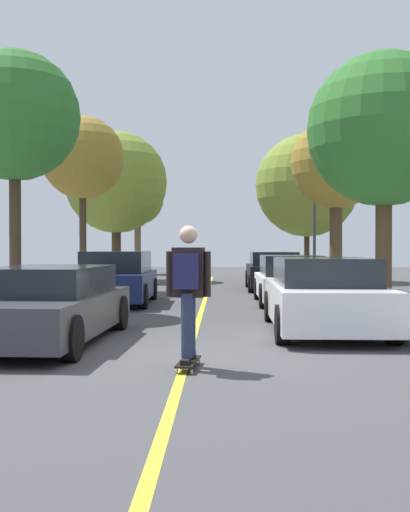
{
  "coord_description": "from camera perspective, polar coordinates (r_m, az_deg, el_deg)",
  "views": [
    {
      "loc": [
        0.49,
        -8.85,
        1.56
      ],
      "look_at": [
        0.02,
        8.98,
        1.3
      ],
      "focal_mm": 43.81,
      "sensor_mm": 36.0,
      "label": 1
    }
  ],
  "objects": [
    {
      "name": "street_tree_right_nearest",
      "position": [
        15.77,
        16.04,
        10.97
      ],
      "size": [
        3.68,
        3.68,
        6.07
      ],
      "color": "#4C3823",
      "rests_on": "sidewalk_right"
    },
    {
      "name": "street_tree_left_near",
      "position": [
        22.51,
        -11.11,
        8.75
      ],
      "size": [
        2.9,
        2.9,
        6.01
      ],
      "color": "#3D2D1E",
      "rests_on": "sidewalk_left"
    },
    {
      "name": "street_tree_right_far",
      "position": [
        28.84,
        9.29,
        6.37
      ],
      "size": [
        4.67,
        4.67,
        6.55
      ],
      "color": "#3D2D1E",
      "rests_on": "sidewalk_right"
    },
    {
      "name": "skateboarder",
      "position": [
        7.97,
        -1.56,
        -2.61
      ],
      "size": [
        0.59,
        0.71,
        1.73
      ],
      "color": "black",
      "rests_on": "skateboard"
    },
    {
      "name": "street_tree_left_far",
      "position": [
        29.29,
        -8.11,
        6.66
      ],
      "size": [
        4.71,
        4.71,
        6.77
      ],
      "color": "#3D2D1E",
      "rests_on": "sidewalk_left"
    },
    {
      "name": "street_tree_right_near",
      "position": [
        21.79,
        11.88,
        8.14
      ],
      "size": [
        3.08,
        3.08,
        5.79
      ],
      "color": "#4C3823",
      "rests_on": "sidewalk_right"
    },
    {
      "name": "parked_car_right_near",
      "position": [
        17.3,
        7.76,
        -2.21
      ],
      "size": [
        1.84,
        4.08,
        1.33
      ],
      "color": "white",
      "rests_on": "ground"
    },
    {
      "name": "street_tree_left_nearest",
      "position": [
        15.67,
        -16.99,
        12.08
      ],
      "size": [
        3.06,
        3.06,
        6.04
      ],
      "color": "#3D2D1E",
      "rests_on": "sidewalk_left"
    },
    {
      "name": "ground",
      "position": [
        9.0,
        -1.64,
        -9.17
      ],
      "size": [
        80.0,
        80.0,
        0.0
      ],
      "primitive_type": "plane",
      "color": "#424244"
    },
    {
      "name": "skateboard",
      "position": [
        8.13,
        -1.52,
        -9.63
      ],
      "size": [
        0.3,
        0.86,
        0.1
      ],
      "color": "black",
      "rests_on": "ground"
    },
    {
      "name": "street_tree_left_farthest",
      "position": [
        36.51,
        -6.18,
        5.18
      ],
      "size": [
        3.05,
        3.05,
        5.76
      ],
      "color": "brown",
      "rests_on": "sidewalk_left"
    },
    {
      "name": "center_line",
      "position": [
        12.96,
        -0.67,
        -6.09
      ],
      "size": [
        0.12,
        39.2,
        0.01
      ],
      "primitive_type": "cube",
      "color": "gold",
      "rests_on": "ground"
    },
    {
      "name": "parked_car_left_near",
      "position": [
        17.31,
        -8.02,
        -2.01
      ],
      "size": [
        2.0,
        4.28,
        1.44
      ],
      "color": "navy",
      "rests_on": "ground"
    },
    {
      "name": "parked_car_left_nearest",
      "position": [
        10.58,
        -14.22,
        -4.34
      ],
      "size": [
        2.12,
        4.75,
        1.24
      ],
      "color": "#38383D",
      "rests_on": "ground"
    },
    {
      "name": "parked_car_right_far",
      "position": [
        22.86,
        6.23,
        -1.36
      ],
      "size": [
        1.94,
        4.31,
        1.38
      ],
      "color": "black",
      "rests_on": "ground"
    },
    {
      "name": "parked_car_right_nearest",
      "position": [
        11.73,
        10.77,
        -3.56
      ],
      "size": [
        2.04,
        4.49,
        1.36
      ],
      "color": "white",
      "rests_on": "ground"
    },
    {
      "name": "streetlamp",
      "position": [
        24.78,
        9.97,
        4.5
      ],
      "size": [
        0.36,
        0.24,
        5.23
      ],
      "color": "#38383D",
      "rests_on": "sidewalk_right"
    }
  ]
}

